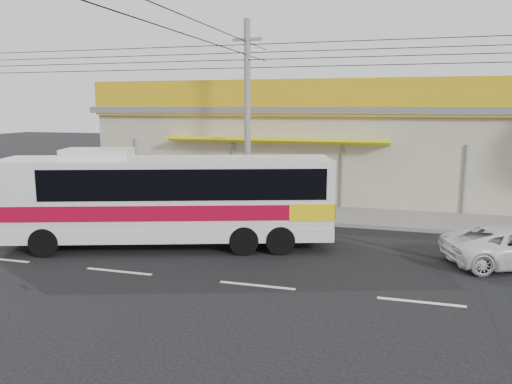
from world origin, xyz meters
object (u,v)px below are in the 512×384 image
coach_bus (173,195)px  motorbike_red (196,202)px  motorbike_dark (100,191)px  utility_pole (247,55)px

coach_bus → motorbike_red: coach_bus is taller
motorbike_red → motorbike_dark: motorbike_dark is taller
coach_bus → motorbike_dark: coach_bus is taller
coach_bus → motorbike_dark: (-6.02, 5.00, -0.97)m
utility_pole → coach_bus: bearing=-100.2°
motorbike_red → motorbike_dark: size_ratio=0.86×
motorbike_red → utility_pole: size_ratio=0.05×
coach_bus → motorbike_dark: size_ratio=5.32×
coach_bus → motorbike_red: bearing=86.1°
motorbike_red → utility_pole: 6.33m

